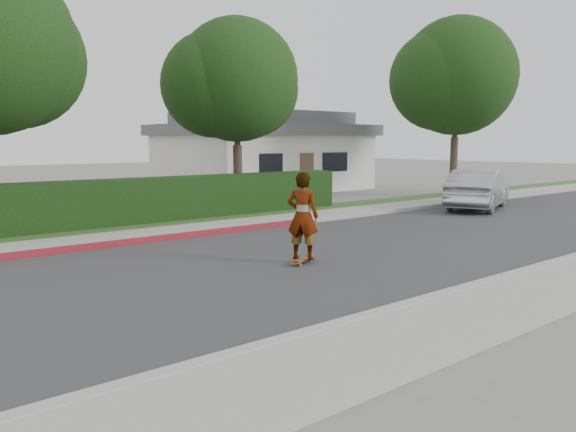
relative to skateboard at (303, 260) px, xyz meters
name	(u,v)px	position (x,y,z in m)	size (l,w,h in m)	color
ground	(386,244)	(3.28, 0.43, -0.09)	(120.00, 120.00, 0.00)	slate
road	(386,244)	(3.28, 0.43, -0.08)	(60.00, 8.00, 0.01)	#2D2D30
curb_near	(540,268)	(3.28, -3.67, -0.01)	(60.00, 0.20, 0.15)	#9E9E99
curb_far	(287,224)	(3.28, 4.53, -0.01)	(60.00, 0.20, 0.15)	#9E9E99
curb_red_section	(139,241)	(-1.72, 4.53, -0.01)	(12.00, 0.21, 0.15)	maroon
sidewalk_far	(269,221)	(3.28, 5.43, -0.03)	(60.00, 1.60, 0.12)	gray
planting_strip	(242,216)	(3.28, 7.03, -0.04)	(60.00, 1.60, 0.10)	#2D4C1E
hedge	(155,201)	(0.28, 7.63, 0.66)	(15.00, 1.00, 1.50)	black
tree_center	(234,84)	(4.76, 9.62, 4.82)	(5.66, 4.84, 7.44)	#33261C
tree_right	(453,79)	(15.76, 7.12, 5.54)	(6.32, 5.60, 8.56)	#33261C
house	(262,152)	(11.28, 16.43, 2.01)	(10.60, 8.60, 4.30)	beige
skateboard	(303,260)	(0.00, 0.00, 0.00)	(0.97, 0.56, 0.09)	gold
skateboarder	(303,216)	(0.00, 0.00, 0.97)	(0.70, 0.46, 1.91)	white
car_silver	(478,189)	(11.97, 3.19, 0.70)	(1.67, 4.79, 1.58)	#B4B6BC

